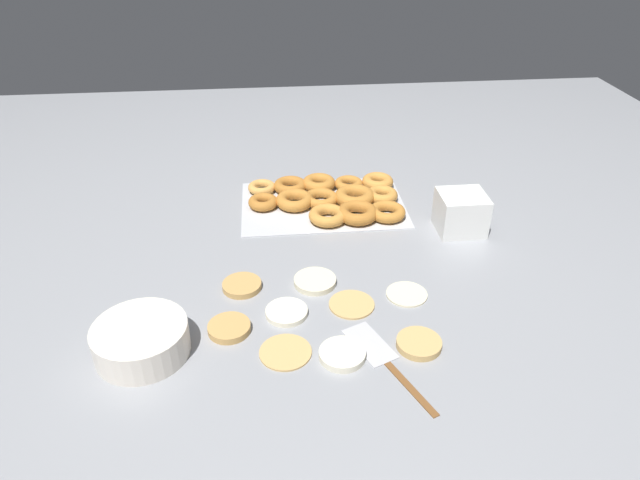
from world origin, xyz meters
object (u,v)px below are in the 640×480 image
at_px(pancake_0, 315,282).
at_px(pancake_6, 407,293).
at_px(pancake_4, 419,344).
at_px(spatula, 378,353).
at_px(pancake_3, 229,328).
at_px(pancake_2, 285,351).
at_px(batter_bowl, 141,340).
at_px(pancake_1, 352,304).
at_px(pancake_7, 242,285).
at_px(pancake_8, 342,354).
at_px(donut_tray, 332,199).
at_px(pancake_5, 287,312).
at_px(container_stack, 461,212).

xyz_separation_m(pancake_0, pancake_6, (-0.20, 0.06, -0.00)).
relative_size(pancake_4, spatula, 0.34).
height_order(pancake_3, pancake_4, same).
xyz_separation_m(pancake_2, pancake_4, (-0.27, 0.01, 0.00)).
relative_size(pancake_6, spatula, 0.35).
height_order(batter_bowl, spatula, batter_bowl).
xyz_separation_m(pancake_1, pancake_7, (0.24, -0.09, 0.00)).
relative_size(pancake_2, spatula, 0.39).
xyz_separation_m(pancake_7, spatula, (-0.27, 0.25, -0.00)).
xyz_separation_m(pancake_4, pancake_7, (0.36, -0.23, -0.00)).
height_order(pancake_2, pancake_4, pancake_4).
relative_size(pancake_8, donut_tray, 0.20).
bearing_deg(pancake_7, pancake_2, 111.46).
bearing_deg(pancake_2, batter_bowl, -6.15).
height_order(pancake_6, pancake_8, pancake_8).
bearing_deg(pancake_7, pancake_0, 178.31).
bearing_deg(donut_tray, pancake_5, 72.26).
distance_m(pancake_8, container_stack, 0.59).
distance_m(pancake_0, pancake_4, 0.30).
distance_m(pancake_1, pancake_4, 0.18).
bearing_deg(pancake_3, pancake_7, -99.11).
relative_size(pancake_4, container_stack, 0.75).
xyz_separation_m(pancake_5, batter_bowl, (0.29, 0.09, 0.03)).
bearing_deg(pancake_0, container_stack, -153.10).
distance_m(pancake_7, container_stack, 0.61).
distance_m(pancake_3, container_stack, 0.69).
height_order(pancake_2, pancake_8, pancake_8).
relative_size(pancake_8, container_stack, 0.76).
bearing_deg(pancake_7, pancake_1, 159.38).
bearing_deg(pancake_0, pancake_5, 55.15).
height_order(pancake_5, pancake_7, pancake_7).
xyz_separation_m(pancake_0, container_stack, (-0.40, -0.21, 0.05)).
relative_size(pancake_7, spatula, 0.34).
distance_m(pancake_4, pancake_7, 0.43).
bearing_deg(spatula, pancake_8, 68.33).
bearing_deg(pancake_8, pancake_5, -54.21).
bearing_deg(pancake_5, pancake_1, -173.55).
xyz_separation_m(pancake_3, pancake_5, (-0.12, -0.04, -0.00)).
height_order(pancake_4, pancake_7, same).
xyz_separation_m(pancake_0, pancake_4, (-0.19, 0.23, 0.00)).
distance_m(pancake_4, pancake_6, 0.17).
distance_m(pancake_8, batter_bowl, 0.39).
distance_m(batter_bowl, container_stack, 0.86).
bearing_deg(pancake_6, container_stack, -127.23).
xyz_separation_m(pancake_1, pancake_8, (0.04, 0.16, 0.00)).
height_order(batter_bowl, container_stack, container_stack).
bearing_deg(donut_tray, pancake_7, 56.17).
distance_m(pancake_8, donut_tray, 0.63).
bearing_deg(donut_tray, pancake_0, 77.66).
distance_m(donut_tray, container_stack, 0.37).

